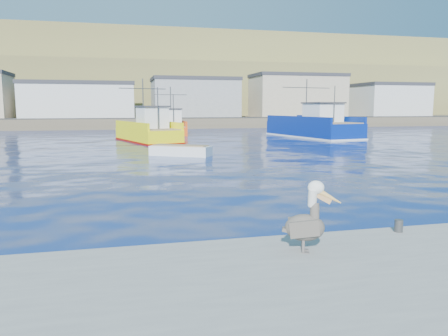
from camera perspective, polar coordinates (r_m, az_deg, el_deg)
name	(u,v)px	position (r m, az deg, el deg)	size (l,w,h in m)	color
ground	(241,223)	(13.31, 2.21, -7.24)	(260.00, 260.00, 0.00)	navy
dock_bollards	(306,232)	(10.25, 10.71, -8.27)	(36.20, 0.20, 0.30)	#4C4C4C
far_shore	(131,86)	(121.74, -12.00, 10.41)	(200.00, 81.00, 24.00)	brown
trawler_yellow_b	(148,132)	(44.61, -9.87, 4.67)	(6.38, 11.03, 6.41)	#FFF10C
trawler_blue	(314,127)	(51.93, 11.63, 5.26)	(7.03, 14.19, 6.81)	navy
boat_orange	(172,127)	(56.03, -6.82, 5.40)	(4.18, 8.00, 6.03)	#EC4A13
skiff_mid	(181,151)	(31.60, -5.67, 2.16)	(4.52, 3.52, 0.95)	silver
pelican	(307,222)	(9.25, 10.79, -6.89)	(1.20, 0.74, 1.51)	#595451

